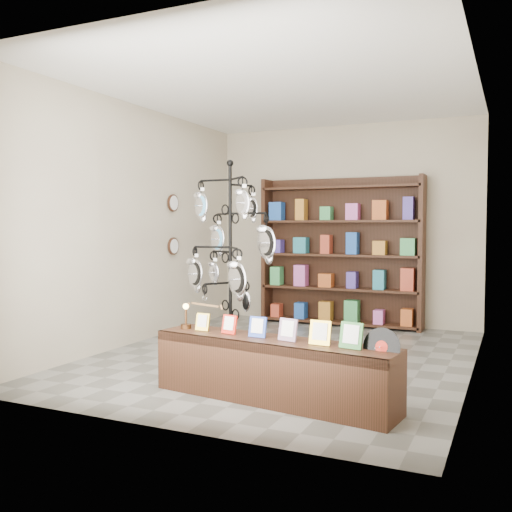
{
  "coord_description": "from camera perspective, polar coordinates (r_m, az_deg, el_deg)",
  "views": [
    {
      "loc": [
        2.36,
        -5.94,
        1.48
      ],
      "look_at": [
        0.12,
        -1.0,
        1.19
      ],
      "focal_mm": 40.0,
      "sensor_mm": 36.0,
      "label": 1
    }
  ],
  "objects": [
    {
      "name": "display_tree",
      "position": [
        5.97,
        -2.59,
        0.83
      ],
      "size": [
        1.19,
        1.19,
        2.17
      ],
      "rotation": [
        0.0,
        0.0,
        -0.41
      ],
      "color": "black",
      "rests_on": "ground"
    },
    {
      "name": "back_shelving",
      "position": [
        8.58,
        8.44,
        -0.03
      ],
      "size": [
        2.42,
        0.36,
        2.2
      ],
      "color": "black",
      "rests_on": "ground"
    },
    {
      "name": "wall_clocks",
      "position": [
        8.01,
        -8.28,
        3.13
      ],
      "size": [
        0.03,
        0.24,
        0.84
      ],
      "color": "black",
      "rests_on": "ground"
    },
    {
      "name": "front_shelf",
      "position": [
        4.89,
        1.67,
        -11.31
      ],
      "size": [
        2.2,
        0.73,
        0.76
      ],
      "rotation": [
        0.0,
        0.0,
        -0.13
      ],
      "color": "black",
      "rests_on": "ground"
    },
    {
      "name": "room_envelope",
      "position": [
        6.41,
        2.78,
        6.33
      ],
      "size": [
        5.0,
        5.0,
        5.0
      ],
      "color": "#BCB397",
      "rests_on": "ground"
    },
    {
      "name": "ground",
      "position": [
        6.56,
        2.74,
        -10.02
      ],
      "size": [
        5.0,
        5.0,
        0.0
      ],
      "primitive_type": "plane",
      "color": "slate",
      "rests_on": "ground"
    }
  ]
}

